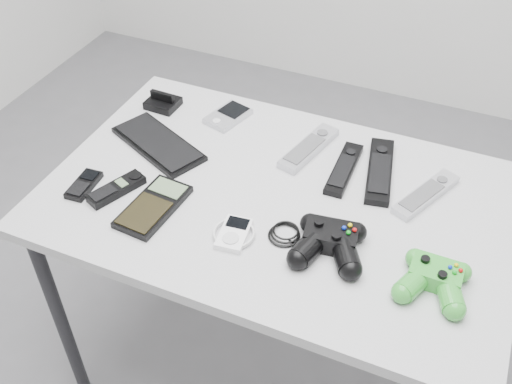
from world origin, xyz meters
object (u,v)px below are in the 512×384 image
at_px(controller_black, 330,241).
at_px(controller_green, 434,278).
at_px(remote_black_b, 380,170).
at_px(remote_silver_b, 426,194).
at_px(desk, 278,215).
at_px(remote_silver_a, 309,147).
at_px(mp3_player, 234,233).
at_px(remote_black_a, 344,168).
at_px(cordless_handset, 116,189).
at_px(pda_keyboard, 158,143).
at_px(mobile_phone, 84,185).
at_px(pda, 228,116).
at_px(calculator, 153,206).

relative_size(controller_black, controller_green, 1.74).
bearing_deg(remote_black_b, remote_silver_b, -29.36).
relative_size(desk, remote_silver_a, 5.20).
bearing_deg(remote_silver_b, mp3_player, -116.48).
height_order(remote_silver_a, remote_black_a, remote_silver_a).
xyz_separation_m(cordless_handset, controller_black, (0.51, 0.02, 0.02)).
relative_size(pda_keyboard, mp3_player, 2.70).
bearing_deg(pda_keyboard, remote_black_a, 35.23).
height_order(pda_keyboard, controller_black, controller_black).
relative_size(desk, controller_green, 7.08).
xyz_separation_m(pda_keyboard, remote_black_a, (0.46, 0.09, 0.00)).
bearing_deg(mp3_player, controller_green, -2.55).
distance_m(pda_keyboard, controller_black, 0.54).
height_order(mobile_phone, controller_green, controller_green).
xyz_separation_m(remote_silver_a, mobile_phone, (-0.44, -0.34, -0.00)).
height_order(pda, remote_black_a, same).
xyz_separation_m(pda, remote_silver_a, (0.25, -0.05, 0.00)).
xyz_separation_m(desk, controller_black, (0.16, -0.11, 0.09)).
distance_m(pda_keyboard, remote_black_b, 0.56).
height_order(pda_keyboard, controller_green, controller_green).
xyz_separation_m(mobile_phone, mp3_player, (0.39, -0.00, 0.00)).
bearing_deg(mobile_phone, controller_green, -2.28).
distance_m(desk, remote_black_b, 0.27).
bearing_deg(mp3_player, remote_silver_b, 32.37).
xyz_separation_m(remote_black_b, calculator, (-0.44, -0.32, -0.00)).
xyz_separation_m(remote_black_b, controller_green, (0.18, -0.30, 0.01)).
bearing_deg(remote_silver_a, pda_keyboard, -146.00).
relative_size(remote_black_a, controller_black, 0.75).
xyz_separation_m(remote_silver_b, calculator, (-0.55, -0.28, -0.00)).
distance_m(remote_silver_a, mobile_phone, 0.55).
height_order(remote_black_b, mp3_player, remote_black_b).
distance_m(pda_keyboard, mp3_player, 0.38).
xyz_separation_m(calculator, controller_green, (0.62, 0.03, 0.01)).
xyz_separation_m(desk, cordless_handset, (-0.35, -0.14, 0.07)).
bearing_deg(remote_black_b, calculator, -154.52).
height_order(pda_keyboard, remote_silver_b, remote_silver_b).
relative_size(desk, calculator, 5.75).
bearing_deg(pda_keyboard, pda, 82.75).
xyz_separation_m(remote_silver_a, calculator, (-0.25, -0.34, -0.00)).
bearing_deg(remote_silver_a, calculator, -112.47).
relative_size(remote_black_b, calculator, 1.27).
relative_size(pda, remote_silver_a, 0.58).
bearing_deg(cordless_handset, controller_black, 25.62).
xyz_separation_m(remote_silver_a, remote_black_b, (0.19, -0.02, -0.00)).
bearing_deg(remote_silver_b, controller_green, -51.38).
xyz_separation_m(cordless_handset, calculator, (0.11, -0.02, -0.00)).
relative_size(remote_silver_a, mp3_player, 2.11).
bearing_deg(desk, mobile_phone, -160.37).
height_order(desk, cordless_handset, cordless_handset).
xyz_separation_m(pda, remote_black_b, (0.43, -0.06, 0.00)).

